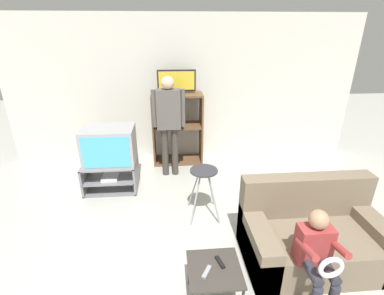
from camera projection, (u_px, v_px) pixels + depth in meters
The scene contains 12 objects.
wall_back at pixel (185, 90), 5.11m from camera, with size 6.40×0.06×2.60m.
tv_stand at pixel (111, 175), 4.36m from camera, with size 0.80×0.59×0.45m.
television_main at pixel (109, 146), 4.17m from camera, with size 0.75×0.54×0.55m.
media_shelf at pixel (177, 128), 5.08m from camera, with size 0.90×0.46×1.30m.
television_flat at pixel (177, 82), 4.78m from camera, with size 0.66×0.20×0.40m.
folding_stool at pixel (204, 179), 3.59m from camera, with size 0.40×0.46×0.68m.
snack_table at pixel (214, 272), 2.46m from camera, with size 0.47×0.47×0.40m.
remote_control_black at pixel (220, 262), 2.49m from camera, with size 0.04×0.14×0.02m, color black.
remote_control_white at pixel (207, 272), 2.39m from camera, with size 0.04×0.14×0.02m, color gray.
couch at pixel (312, 236), 2.99m from camera, with size 1.46×0.85×0.87m.
person_standing_adult at pixel (169, 118), 4.46m from camera, with size 0.53×0.20×1.68m.
person_seated_child at pixel (317, 253), 2.41m from camera, with size 0.33×0.43×0.93m.
Camera 1 is at (-0.29, -1.21, 2.34)m, focal length 26.00 mm.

